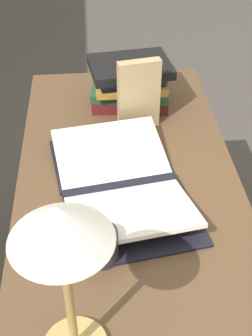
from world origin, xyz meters
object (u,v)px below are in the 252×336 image
at_px(open_book, 120,183).
at_px(coffee_mug, 101,245).
at_px(book_standing_upright, 139,95).
at_px(reading_lamp, 62,244).
at_px(book_stack_tall, 130,83).

height_order(open_book, coffee_mug, coffee_mug).
relative_size(book_standing_upright, reading_lamp, 0.59).
bearing_deg(coffee_mug, book_stack_tall, -10.44).
xyz_separation_m(open_book, book_stack_tall, (0.47, -0.07, 0.06)).
bearing_deg(reading_lamp, open_book, -14.50).
bearing_deg(book_standing_upright, open_book, 154.72).
relative_size(open_book, book_standing_upright, 2.47).
bearing_deg(reading_lamp, book_stack_tall, -11.57).
bearing_deg(book_stack_tall, reading_lamp, 168.43).
bearing_deg(book_stack_tall, book_standing_upright, -173.84).
relative_size(book_stack_tall, coffee_mug, 2.79).
bearing_deg(coffee_mug, open_book, -14.09).
xyz_separation_m(open_book, book_standing_upright, (0.33, -0.09, 0.10)).
relative_size(book_stack_tall, book_standing_upright, 1.26).
distance_m(open_book, reading_lamp, 0.60).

